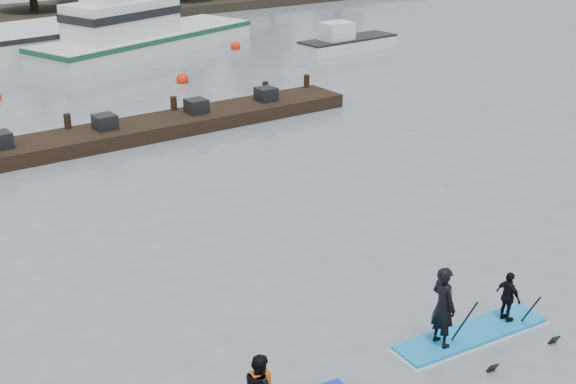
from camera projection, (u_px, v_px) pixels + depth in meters
ground at (460, 337)px, 15.68m from camera, size 160.00×160.00×0.00m
fishing_boat_medium at (140, 43)px, 41.01m from camera, size 13.01×7.42×7.72m
skiff at (348, 44)px, 41.74m from camera, size 5.58×2.01×0.64m
floating_dock at (160, 126)px, 28.14m from camera, size 14.92×2.22×0.50m
buoy_c at (236, 49)px, 42.15m from camera, size 0.53×0.53×0.53m
buoy_d at (183, 83)px, 35.17m from camera, size 0.55×0.55×0.55m
paddleboard_duo at (467, 315)px, 15.38m from camera, size 3.39×1.21×2.26m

